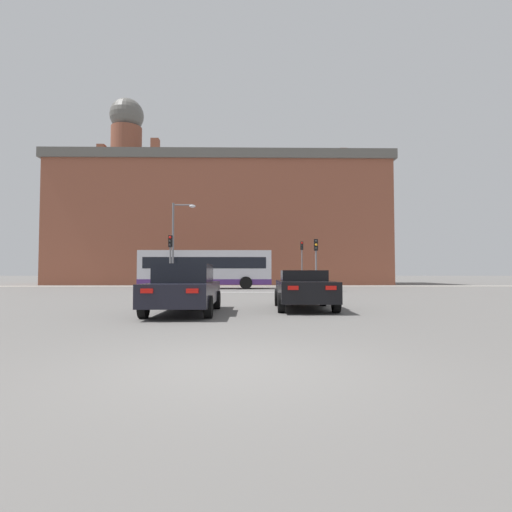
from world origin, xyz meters
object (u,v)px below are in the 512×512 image
(street_lamp_junction, at_px, (177,236))
(bus_crossing_lead, at_px, (206,268))
(car_roadster_right, at_px, (304,289))
(traffic_light_near_right, at_px, (316,256))
(traffic_light_far_right, at_px, (302,256))
(car_saloon_left, at_px, (185,288))
(pedestrian_waiting, at_px, (147,276))
(traffic_light_near_left, at_px, (170,254))

(street_lamp_junction, bearing_deg, bus_crossing_lead, 44.90)
(bus_crossing_lead, bearing_deg, car_roadster_right, -163.59)
(bus_crossing_lead, bearing_deg, street_lamp_junction, 134.90)
(traffic_light_near_right, distance_m, traffic_light_far_right, 10.52)
(car_saloon_left, height_order, pedestrian_waiting, pedestrian_waiting)
(bus_crossing_lead, relative_size, pedestrian_waiting, 6.24)
(car_roadster_right, height_order, traffic_light_far_right, traffic_light_far_right)
(traffic_light_far_right, xyz_separation_m, pedestrian_waiting, (-15.02, 1.04, -1.89))
(bus_crossing_lead, xyz_separation_m, pedestrian_waiting, (-6.43, 6.36, -0.66))
(car_roadster_right, height_order, bus_crossing_lead, bus_crossing_lead)
(traffic_light_near_right, height_order, traffic_light_near_left, traffic_light_near_left)
(traffic_light_near_right, relative_size, traffic_light_near_left, 0.95)
(traffic_light_near_right, bearing_deg, bus_crossing_lead, 147.71)
(traffic_light_near_right, xyz_separation_m, traffic_light_far_right, (0.39, 10.51, 0.42))
(car_roadster_right, bearing_deg, traffic_light_near_right, 80.30)
(traffic_light_near_left, bearing_deg, street_lamp_junction, 93.40)
(car_saloon_left, xyz_separation_m, pedestrian_waiting, (-7.95, 26.49, 0.22))
(traffic_light_near_right, xyz_separation_m, street_lamp_junction, (-10.24, 3.15, 1.63))
(traffic_light_near_right, bearing_deg, car_roadster_right, -101.27)
(street_lamp_junction, bearing_deg, car_roadster_right, -65.64)
(car_roadster_right, relative_size, street_lamp_junction, 0.66)
(bus_crossing_lead, distance_m, traffic_light_near_left, 6.02)
(car_saloon_left, distance_m, bus_crossing_lead, 20.21)
(bus_crossing_lead, bearing_deg, traffic_light_near_right, -122.29)
(bus_crossing_lead, bearing_deg, pedestrian_waiting, 45.29)
(traffic_light_near_right, height_order, pedestrian_waiting, traffic_light_near_right)
(traffic_light_near_left, bearing_deg, bus_crossing_lead, 72.16)
(traffic_light_near_left, relative_size, street_lamp_junction, 0.57)
(traffic_light_near_left, relative_size, pedestrian_waiting, 2.25)
(car_roadster_right, height_order, pedestrian_waiting, pedestrian_waiting)
(car_roadster_right, xyz_separation_m, pedestrian_waiting, (-11.93, 25.06, 0.30))
(bus_crossing_lead, distance_m, pedestrian_waiting, 9.07)
(traffic_light_near_right, xyz_separation_m, traffic_light_near_left, (-10.02, -0.48, 0.13))
(car_roadster_right, xyz_separation_m, traffic_light_near_left, (-7.33, 13.04, 1.90))
(car_saloon_left, relative_size, street_lamp_junction, 0.71)
(car_saloon_left, height_order, traffic_light_near_left, traffic_light_near_left)
(car_roadster_right, distance_m, bus_crossing_lead, 19.51)
(car_saloon_left, relative_size, traffic_light_near_left, 1.24)
(bus_crossing_lead, distance_m, traffic_light_far_right, 10.18)
(traffic_light_near_left, bearing_deg, car_roadster_right, -60.66)
(traffic_light_near_left, distance_m, pedestrian_waiting, 12.97)
(car_saloon_left, distance_m, pedestrian_waiting, 27.66)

